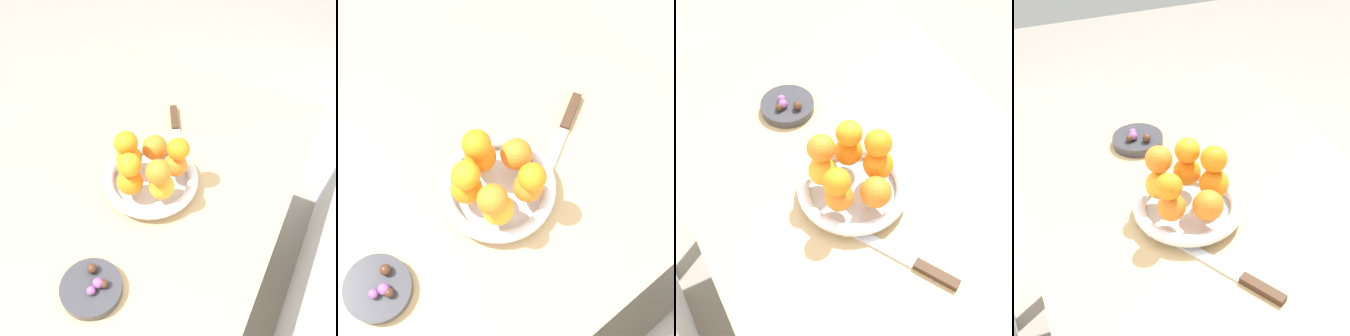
% 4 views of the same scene
% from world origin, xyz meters
% --- Properties ---
extents(ground_plane, '(6.00, 6.00, 0.00)m').
position_xyz_m(ground_plane, '(0.00, 0.00, 0.00)').
color(ground_plane, gray).
extents(dining_table, '(1.10, 0.76, 0.74)m').
position_xyz_m(dining_table, '(0.00, 0.00, 0.65)').
color(dining_table, tan).
rests_on(dining_table, ground_plane).
extents(fruit_bowl, '(0.23, 0.23, 0.04)m').
position_xyz_m(fruit_bowl, '(-0.07, 0.06, 0.76)').
color(fruit_bowl, silver).
rests_on(fruit_bowl, dining_table).
extents(candy_dish, '(0.13, 0.13, 0.02)m').
position_xyz_m(candy_dish, '(0.22, 0.07, 0.75)').
color(candy_dish, '#333338').
rests_on(candy_dish, dining_table).
extents(orange_0, '(0.06, 0.06, 0.06)m').
position_xyz_m(orange_0, '(-0.10, 0.11, 0.81)').
color(orange_0, orange).
rests_on(orange_0, fruit_bowl).
extents(orange_1, '(0.06, 0.06, 0.06)m').
position_xyz_m(orange_1, '(-0.13, 0.04, 0.81)').
color(orange_1, orange).
rests_on(orange_1, fruit_bowl).
extents(orange_2, '(0.06, 0.06, 0.06)m').
position_xyz_m(orange_2, '(-0.07, -0.00, 0.81)').
color(orange_2, orange).
rests_on(orange_2, fruit_bowl).
extents(orange_3, '(0.06, 0.06, 0.06)m').
position_xyz_m(orange_3, '(-0.01, 0.04, 0.81)').
color(orange_3, orange).
rests_on(orange_3, fruit_bowl).
extents(orange_4, '(0.06, 0.06, 0.06)m').
position_xyz_m(orange_4, '(-0.03, 0.11, 0.81)').
color(orange_4, orange).
rests_on(orange_4, fruit_bowl).
extents(orange_5, '(0.05, 0.05, 0.05)m').
position_xyz_m(orange_5, '(-0.11, 0.11, 0.86)').
color(orange_5, orange).
rests_on(orange_5, orange_0).
extents(orange_6, '(0.06, 0.06, 0.06)m').
position_xyz_m(orange_6, '(-0.02, 0.10, 0.87)').
color(orange_6, orange).
rests_on(orange_6, orange_4).
extents(orange_7, '(0.06, 0.06, 0.06)m').
position_xyz_m(orange_7, '(-0.07, -0.00, 0.87)').
color(orange_7, orange).
rests_on(orange_7, orange_2).
extents(orange_8, '(0.05, 0.05, 0.05)m').
position_xyz_m(orange_8, '(-0.02, 0.04, 0.87)').
color(orange_8, orange).
rests_on(orange_8, orange_3).
extents(candy_ball_0, '(0.02, 0.02, 0.02)m').
position_xyz_m(candy_ball_0, '(0.19, 0.06, 0.77)').
color(candy_ball_0, '#472819').
rests_on(candy_ball_0, candy_dish).
extents(candy_ball_1, '(0.02, 0.02, 0.02)m').
position_xyz_m(candy_ball_1, '(0.21, 0.10, 0.77)').
color(candy_ball_1, '#472819').
rests_on(candy_ball_1, candy_dish).
extents(candy_ball_2, '(0.02, 0.02, 0.02)m').
position_xyz_m(candy_ball_2, '(0.21, 0.08, 0.77)').
color(candy_ball_2, '#8C4C99').
rests_on(candy_ball_2, candy_dish).
extents(candy_ball_3, '(0.02, 0.02, 0.02)m').
position_xyz_m(candy_ball_3, '(0.21, 0.09, 0.77)').
color(candy_ball_3, '#8C4C99').
rests_on(candy_ball_3, candy_dish).
extents(candy_ball_4, '(0.02, 0.02, 0.02)m').
position_xyz_m(candy_ball_4, '(0.23, 0.08, 0.77)').
color(candy_ball_4, '#8C4C99').
rests_on(candy_ball_4, candy_dish).
extents(knife, '(0.24, 0.15, 0.01)m').
position_xyz_m(knife, '(-0.25, 0.04, 0.75)').
color(knife, '#3F2819').
rests_on(knife, dining_table).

